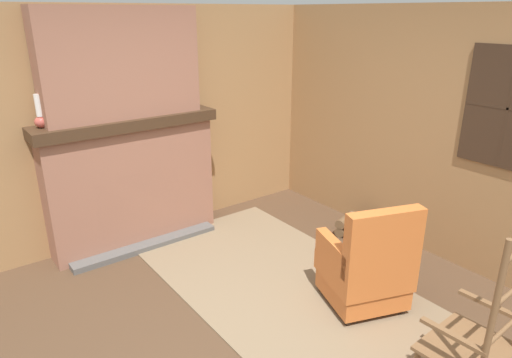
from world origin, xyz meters
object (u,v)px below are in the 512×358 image
object	(u,v)px
firewood_stack	(355,227)
armchair	(367,269)
rocking_chair	(473,350)
oil_lamp_vase	(41,116)
storage_case	(174,102)

from	to	relation	value
firewood_stack	armchair	bearing A→B (deg)	-45.07
rocking_chair	oil_lamp_vase	xyz separation A→B (m)	(-3.40, -1.52, 1.04)
firewood_stack	rocking_chair	bearing A→B (deg)	-31.72
armchair	firewood_stack	size ratio (longest dim) A/B	2.32
rocking_chair	firewood_stack	distance (m)	2.39
rocking_chair	storage_case	xyz separation A→B (m)	(-3.40, -0.19, 1.01)
armchair	storage_case	world-z (taller)	storage_case
firewood_stack	storage_case	size ratio (longest dim) A/B	1.60
firewood_stack	storage_case	xyz separation A→B (m)	(-1.38, -1.44, 1.35)
storage_case	firewood_stack	bearing A→B (deg)	46.09
storage_case	armchair	bearing A→B (deg)	12.25
rocking_chair	armchair	bearing A→B (deg)	-18.83
rocking_chair	storage_case	distance (m)	3.55
storage_case	oil_lamp_vase	bearing A→B (deg)	-90.00
oil_lamp_vase	storage_case	bearing A→B (deg)	90.00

